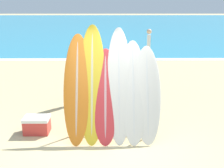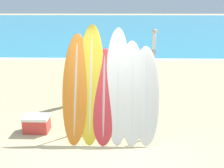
{
  "view_description": "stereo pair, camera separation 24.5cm",
  "coord_description": "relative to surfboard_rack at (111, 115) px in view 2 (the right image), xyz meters",
  "views": [
    {
      "loc": [
        0.07,
        -4.56,
        2.87
      ],
      "look_at": [
        0.12,
        1.59,
        0.99
      ],
      "focal_mm": 42.0,
      "sensor_mm": 36.0,
      "label": 1
    },
    {
      "loc": [
        0.32,
        -4.55,
        2.87
      ],
      "look_at": [
        0.12,
        1.59,
        0.99
      ],
      "focal_mm": 42.0,
      "sensor_mm": 36.0,
      "label": 2
    }
  ],
  "objects": [
    {
      "name": "ground_plane",
      "position": [
        -0.12,
        -0.79,
        -0.52
      ],
      "size": [
        160.0,
        160.0,
        0.0
      ],
      "primitive_type": "plane",
      "color": "tan"
    },
    {
      "name": "ocean_water",
      "position": [
        -0.12,
        37.86,
        -0.51
      ],
      "size": [
        120.0,
        60.0,
        0.01
      ],
      "color": "teal",
      "rests_on": "ground_plane"
    },
    {
      "name": "surfboard_rack",
      "position": [
        0.0,
        0.0,
        0.0
      ],
      "size": [
        1.86,
        0.04,
        0.97
      ],
      "color": "gray",
      "rests_on": "ground_plane"
    },
    {
      "name": "surfboard_slot_0",
      "position": [
        -0.76,
        0.05,
        0.61
      ],
      "size": [
        0.58,
        1.13,
        2.26
      ],
      "color": "orange",
      "rests_on": "ground_plane"
    },
    {
      "name": "surfboard_slot_1",
      "position": [
        -0.44,
        0.1,
        0.71
      ],
      "size": [
        0.58,
        1.18,
        2.45
      ],
      "color": "yellow",
      "rests_on": "ground_plane"
    },
    {
      "name": "surfboard_slot_2",
      "position": [
        -0.15,
        -0.02,
        0.45
      ],
      "size": [
        0.59,
        0.98,
        1.94
      ],
      "color": "red",
      "rests_on": "ground_plane"
    },
    {
      "name": "surfboard_slot_3",
      "position": [
        0.15,
        0.08,
        0.68
      ],
      "size": [
        0.54,
        1.15,
        2.39
      ],
      "color": "silver",
      "rests_on": "ground_plane"
    },
    {
      "name": "surfboard_slot_4",
      "position": [
        0.46,
        0.02,
        0.54
      ],
      "size": [
        0.58,
        1.07,
        2.11
      ],
      "color": "silver",
      "rests_on": "ground_plane"
    },
    {
      "name": "surfboard_slot_5",
      "position": [
        0.76,
        -0.01,
        0.48
      ],
      "size": [
        0.59,
        0.95,
        2.0
      ],
      "color": "silver",
      "rests_on": "ground_plane"
    },
    {
      "name": "person_near_water",
      "position": [
        -1.1,
        1.95,
        0.43
      ],
      "size": [
        0.28,
        0.3,
        1.74
      ],
      "rotation": [
        0.0,
        0.0,
        4.04
      ],
      "color": "tan",
      "rests_on": "ground_plane"
    },
    {
      "name": "person_mid_beach",
      "position": [
        1.79,
        7.03,
        0.45
      ],
      "size": [
        0.24,
        0.3,
        1.77
      ],
      "rotation": [
        0.0,
        0.0,
        4.57
      ],
      "color": "beige",
      "rests_on": "ground_plane"
    },
    {
      "name": "cooler_box",
      "position": [
        -1.74,
        0.18,
        -0.32
      ],
      "size": [
        0.59,
        0.4,
        0.39
      ],
      "color": "red",
      "rests_on": "ground_plane"
    }
  ]
}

